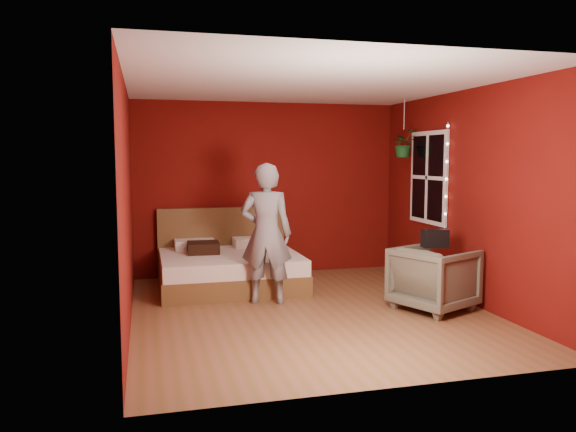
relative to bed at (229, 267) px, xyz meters
The scene contains 10 objects.
floor 1.67m from the bed, 64.30° to the right, with size 4.50×4.50×0.00m, color brown.
room_walls 2.17m from the bed, 64.30° to the right, with size 4.04×4.54×2.62m.
window 3.01m from the bed, 12.37° to the right, with size 0.05×0.97×1.27m.
fairy_lights 3.13m from the bed, 22.74° to the right, with size 0.04×0.04×1.45m.
bed is the anchor object (origin of this frame).
person 1.19m from the bed, 72.37° to the right, with size 0.62×0.41×1.71m, color gray.
armchair 2.79m from the bed, 39.94° to the right, with size 0.79×0.82×0.74m, color #5F5D4B.
handbag 2.85m from the bed, 40.39° to the right, with size 0.29×0.15×0.21m, color black.
throw_pillow 0.44m from the bed, behind, with size 0.42×0.42×0.15m, color black.
hanging_plant 3.04m from the bed, ahead, with size 0.41×0.38×0.83m.
Camera 1 is at (-1.82, -6.10, 1.78)m, focal length 35.00 mm.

